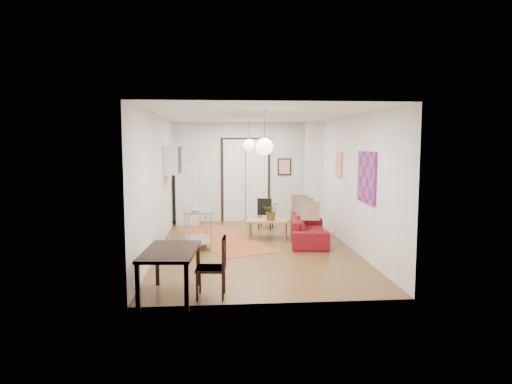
{
  "coord_description": "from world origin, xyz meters",
  "views": [
    {
      "loc": [
        -0.8,
        -9.86,
        2.33
      ],
      "look_at": [
        0.01,
        -0.07,
        1.25
      ],
      "focal_mm": 32.0,
      "sensor_mm": 36.0,
      "label": 1
    }
  ],
  "objects": [
    {
      "name": "wall_back",
      "position": [
        0.0,
        3.5,
        1.45
      ],
      "size": [
        4.2,
        0.02,
        2.9
      ],
      "primitive_type": "cube",
      "color": "white",
      "rests_on": "floor"
    },
    {
      "name": "coffee_table",
      "position": [
        0.38,
        1.03,
        0.38
      ],
      "size": [
        1.09,
        0.75,
        0.44
      ],
      "rotation": [
        0.0,
        0.0,
        -0.22
      ],
      "color": "tan",
      "rests_on": "floor"
    },
    {
      "name": "print_left",
      "position": [
        -2.07,
        2.0,
        1.95
      ],
      "size": [
        0.03,
        0.44,
        0.54
      ],
      "primitive_type": "cube",
      "color": "olive",
      "rests_on": "wall_left"
    },
    {
      "name": "dining_chair_far",
      "position": [
        -0.92,
        -3.06,
        0.53
      ],
      "size": [
        0.47,
        0.64,
        0.91
      ],
      "rotation": [
        0.0,
        0.0,
        -1.66
      ],
      "color": "#321C10",
      "rests_on": "floor"
    },
    {
      "name": "sofa",
      "position": [
        1.29,
        0.48,
        0.3
      ],
      "size": [
        2.13,
        1.07,
        0.6
      ],
      "primitive_type": "imported",
      "rotation": [
        0.0,
        0.0,
        1.43
      ],
      "color": "maroon",
      "rests_on": "floor"
    },
    {
      "name": "kitchen_counter",
      "position": [
        -1.28,
        0.19,
        0.54
      ],
      "size": [
        0.7,
        1.18,
        0.85
      ],
      "rotation": [
        0.0,
        0.0,
        0.14
      ],
      "color": "#B6B9BB",
      "rests_on": "floor"
    },
    {
      "name": "wall_cabinet",
      "position": [
        -1.92,
        1.5,
        1.9
      ],
      "size": [
        0.35,
        1.0,
        0.7
      ],
      "primitive_type": "cube",
      "color": "white",
      "rests_on": "wall_left"
    },
    {
      "name": "painting_popart",
      "position": [
        2.08,
        -1.25,
        1.65
      ],
      "size": [
        0.05,
        1.0,
        1.0
      ],
      "primitive_type": "cube",
      "color": "red",
      "rests_on": "wall_right"
    },
    {
      "name": "dining_table",
      "position": [
        -1.52,
        -3.15,
        0.66
      ],
      "size": [
        0.87,
        1.39,
        0.74
      ],
      "rotation": [
        0.0,
        0.0,
        -0.08
      ],
      "color": "black",
      "rests_on": "floor"
    },
    {
      "name": "black_side_chair",
      "position": [
        0.47,
        2.33,
        0.49
      ],
      "size": [
        0.48,
        0.49,
        0.84
      ],
      "rotation": [
        0.0,
        0.0,
        2.84
      ],
      "color": "black",
      "rests_on": "floor"
    },
    {
      "name": "ceiling",
      "position": [
        0.0,
        0.0,
        2.9
      ],
      "size": [
        4.2,
        7.0,
        0.02
      ],
      "primitive_type": "cube",
      "color": "white",
      "rests_on": "wall_back"
    },
    {
      "name": "fridge",
      "position": [
        -1.67,
        3.15,
        0.9
      ],
      "size": [
        0.64,
        0.64,
        1.79
      ],
      "primitive_type": "cube",
      "rotation": [
        0.0,
        0.0,
        -0.02
      ],
      "color": "silver",
      "rests_on": "floor"
    },
    {
      "name": "dining_chair_near",
      "position": [
        -0.92,
        -3.06,
        0.53
      ],
      "size": [
        0.47,
        0.64,
        0.91
      ],
      "rotation": [
        0.0,
        0.0,
        -1.66
      ],
      "color": "#321C10",
      "rests_on": "floor"
    },
    {
      "name": "bowl",
      "position": [
        -1.28,
        -0.11,
        0.88
      ],
      "size": [
        0.26,
        0.26,
        0.05
      ],
      "primitive_type": "imported",
      "rotation": [
        0.0,
        0.0,
        0.35
      ],
      "color": "beige",
      "rests_on": "kitchen_counter"
    },
    {
      "name": "painting_abstract",
      "position": [
        2.08,
        0.8,
        1.8
      ],
      "size": [
        0.05,
        0.5,
        0.6
      ],
      "primitive_type": "cube",
      "color": "#EEE2C6",
      "rests_on": "wall_right"
    },
    {
      "name": "pendant_front",
      "position": [
        0.0,
        -2.0,
        2.25
      ],
      "size": [
        0.3,
        0.3,
        0.8
      ],
      "color": "silver",
      "rests_on": "ceiling"
    },
    {
      "name": "floor",
      "position": [
        0.0,
        0.0,
        0.0
      ],
      "size": [
        7.0,
        7.0,
        0.0
      ],
      "primitive_type": "plane",
      "color": "brown",
      "rests_on": "ground"
    },
    {
      "name": "poster_back",
      "position": [
        1.15,
        3.47,
        1.6
      ],
      "size": [
        0.4,
        0.03,
        0.5
      ],
      "primitive_type": "cube",
      "color": "red",
      "rests_on": "wall_back"
    },
    {
      "name": "potted_plant",
      "position": [
        0.48,
        1.03,
        0.66
      ],
      "size": [
        0.45,
        0.41,
        0.43
      ],
      "primitive_type": "imported",
      "rotation": [
        0.0,
        0.0,
        -0.22
      ],
      "color": "#306A34",
      "rests_on": "coffee_table"
    },
    {
      "name": "pendant_back",
      "position": [
        0.0,
        2.0,
        2.25
      ],
      "size": [
        0.3,
        0.3,
        0.8
      ],
      "color": "silver",
      "rests_on": "ceiling"
    },
    {
      "name": "kilim_rug",
      "position": [
        -0.72,
        0.93,
        0.0
      ],
      "size": [
        2.55,
        3.76,
        0.01
      ],
      "primitive_type": "cube",
      "rotation": [
        0.0,
        0.0,
        0.39
      ],
      "color": "#C06530",
      "rests_on": "floor"
    },
    {
      "name": "wall_front",
      "position": [
        0.0,
        -3.5,
        1.45
      ],
      "size": [
        4.2,
        0.02,
        2.9
      ],
      "primitive_type": "cube",
      "color": "white",
      "rests_on": "floor"
    },
    {
      "name": "wall_right",
      "position": [
        2.1,
        0.0,
        1.45
      ],
      "size": [
        0.02,
        7.0,
        2.9
      ],
      "primitive_type": "cube",
      "color": "white",
      "rests_on": "floor"
    },
    {
      "name": "stub_partition",
      "position": [
        1.85,
        2.55,
        1.45
      ],
      "size": [
        0.5,
        0.1,
        2.9
      ],
      "primitive_type": "cube",
      "color": "white",
      "rests_on": "floor"
    },
    {
      "name": "soap_bottle",
      "position": [
        -1.33,
        0.44,
        0.94
      ],
      "size": [
        0.1,
        0.1,
        0.18
      ],
      "primitive_type": "imported",
      "rotation": [
        0.0,
        0.0,
        0.35
      ],
      "color": "teal",
      "rests_on": "kitchen_counter"
    },
    {
      "name": "double_doors",
      "position": [
        0.0,
        3.46,
        1.2
      ],
      "size": [
        1.44,
        0.06,
        2.5
      ],
      "primitive_type": "cube",
      "color": "white",
      "rests_on": "wall_back"
    },
    {
      "name": "wall_left",
      "position": [
        -2.1,
        0.0,
        1.45
      ],
      "size": [
        0.02,
        7.0,
        2.9
      ],
      "primitive_type": "cube",
      "color": "white",
      "rests_on": "floor"
    }
  ]
}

